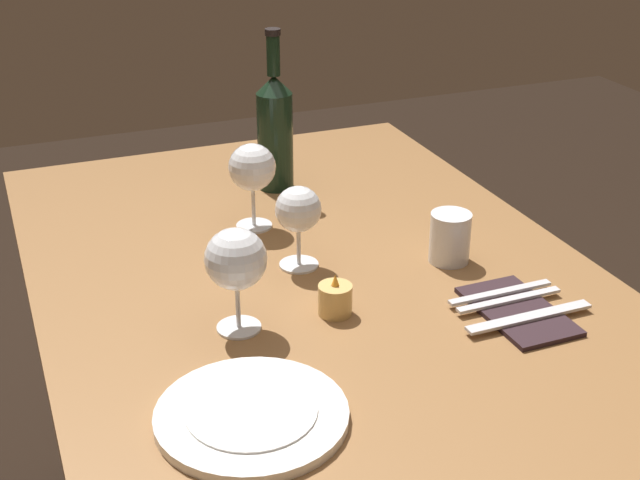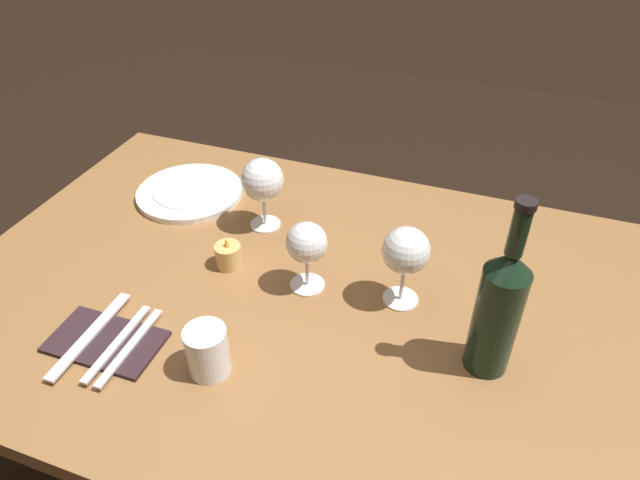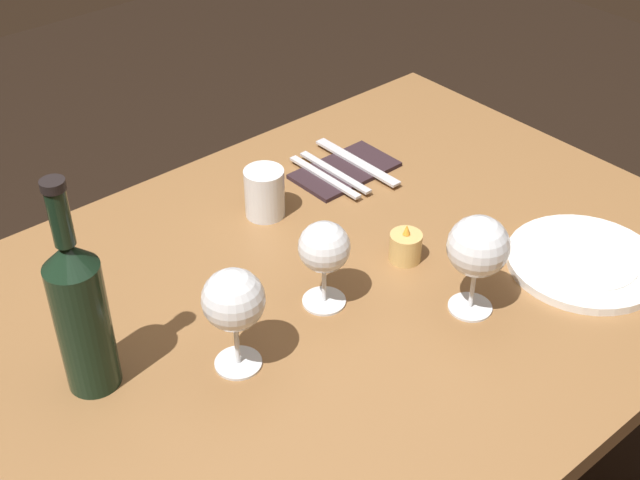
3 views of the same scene
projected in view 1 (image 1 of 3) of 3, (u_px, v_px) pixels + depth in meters
The scene contains 12 objects.
dining_table at pixel (313, 315), 1.52m from camera, with size 1.30×0.90×0.74m.
wine_glass_left at pixel (298, 211), 1.44m from camera, with size 0.08×0.08×0.14m.
wine_glass_right at pixel (236, 261), 1.26m from camera, with size 0.09×0.09×0.16m.
wine_glass_centre at pixel (252, 169), 1.58m from camera, with size 0.09×0.09×0.16m.
wine_bottle at pixel (275, 129), 1.74m from camera, with size 0.07×0.07×0.32m.
water_tumbler at pixel (450, 240), 1.49m from camera, with size 0.07×0.07×0.09m.
votive_candle at pixel (335, 300), 1.34m from camera, with size 0.05×0.05×0.07m.
dinner_plate at pixel (252, 415), 1.11m from camera, with size 0.24×0.24×0.02m.
folded_napkin at pixel (518, 311), 1.34m from camera, with size 0.19×0.11×0.01m.
fork_inner at pixel (509, 300), 1.36m from camera, with size 0.02×0.18×0.00m.
fork_outer at pixel (500, 292), 1.38m from camera, with size 0.02×0.18×0.00m.
table_knife at pixel (529, 317), 1.32m from camera, with size 0.02×0.21×0.00m.
Camera 1 is at (1.22, -0.47, 1.43)m, focal length 49.85 mm.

